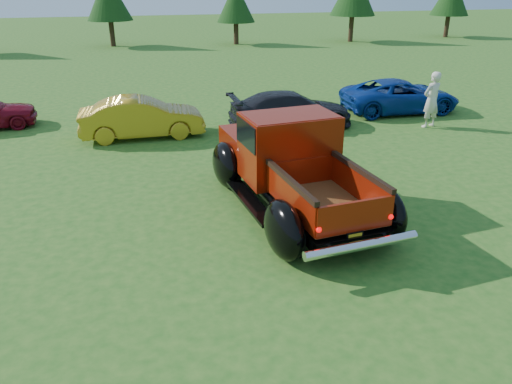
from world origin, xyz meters
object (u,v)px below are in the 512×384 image
tree_mid_right (236,2)px  show_car_grey (291,110)px  show_car_yellow (142,118)px  show_car_blue (400,96)px  spectator (432,100)px  pickup_truck (288,162)px

tree_mid_right → show_car_grey: bearing=-96.4°
show_car_yellow → show_car_blue: size_ratio=0.88×
tree_mid_right → show_car_blue: (2.20, -21.08, -2.35)m
show_car_yellow → show_car_grey: show_car_yellow is taller
show_car_yellow → show_car_blue: show_car_yellow is taller
show_car_blue → spectator: bearing=-179.1°
pickup_truck → spectator: bearing=29.7°
spectator → tree_mid_right: bearing=-101.5°
show_car_yellow → show_car_grey: (5.00, -0.06, -0.03)m
pickup_truck → show_car_yellow: bearing=110.9°
pickup_truck → show_car_yellow: size_ratio=1.50×
show_car_blue → show_car_grey: bearing=103.8°
show_car_yellow → show_car_blue: 9.75m
tree_mid_right → show_car_blue: tree_mid_right is taller
pickup_truck → show_car_grey: bearing=65.6°
show_car_yellow → spectator: size_ratio=2.06×
show_car_grey → spectator: (4.70, -1.04, 0.34)m
tree_mid_right → show_car_yellow: bearing=-108.7°
show_car_grey → tree_mid_right: bearing=-7.5°
show_car_yellow → pickup_truck: bearing=-153.2°
tree_mid_right → pickup_truck: 28.47m
pickup_truck → show_car_blue: (6.57, 6.98, -0.38)m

